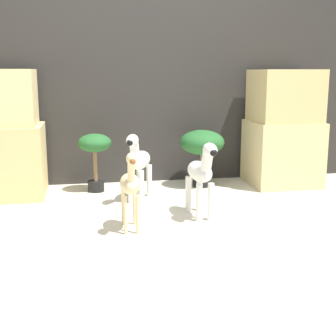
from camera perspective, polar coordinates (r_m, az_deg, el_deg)
The scene contains 9 objects.
ground_plane at distance 3.30m, azimuth 0.86°, elevation -7.43°, with size 14.00×14.00×0.00m, color beige.
wall_back at distance 4.62m, azimuth -2.80°, elevation 11.91°, with size 6.40×0.08×2.20m.
rock_pillar_left at distance 4.28m, azimuth -19.21°, elevation 3.36°, with size 0.63×0.58×1.10m.
rock_pillar_right at distance 4.62m, azimuth 13.86°, elevation 4.48°, with size 0.63×0.58×1.10m.
zebra_right at distance 3.48m, azimuth 4.09°, elevation -0.66°, with size 0.18×0.50×0.59m.
zebra_left at distance 3.93m, azimuth -3.59°, elevation 0.78°, with size 0.30×0.49×0.59m.
giraffe_figurine at distance 3.18m, azimuth -4.64°, elevation -1.84°, with size 0.14×0.40×0.57m.
potted_palm_front at distance 4.42m, azimuth 4.16°, elevation 2.79°, with size 0.42×0.42×0.54m.
potted_palm_back at distance 4.27m, azimuth -8.91°, elevation 2.31°, with size 0.30×0.30×0.53m.
Camera 1 is at (-0.60, -3.06, 1.08)m, focal length 50.00 mm.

